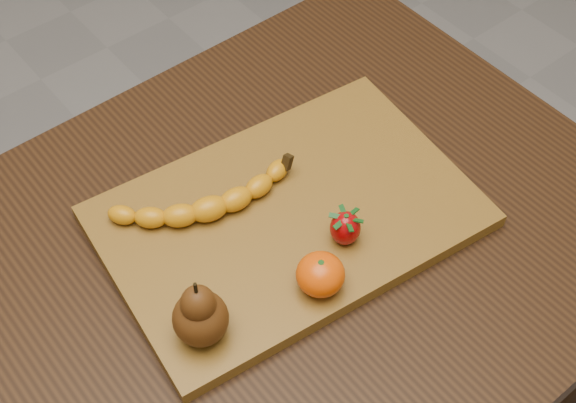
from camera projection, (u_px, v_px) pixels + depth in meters
table at (249, 305)px, 1.04m from camera, size 1.00×0.70×0.76m
cutting_board at (288, 217)px, 1.00m from camera, size 0.48×0.35×0.02m
banana at (209, 209)px, 0.97m from camera, size 0.21×0.11×0.03m
pear at (199, 310)px, 0.85m from camera, size 0.06×0.06×0.10m
mandarin at (320, 274)px, 0.91m from camera, size 0.06×0.06×0.05m
strawberry at (345, 227)px, 0.95m from camera, size 0.04×0.04×0.05m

